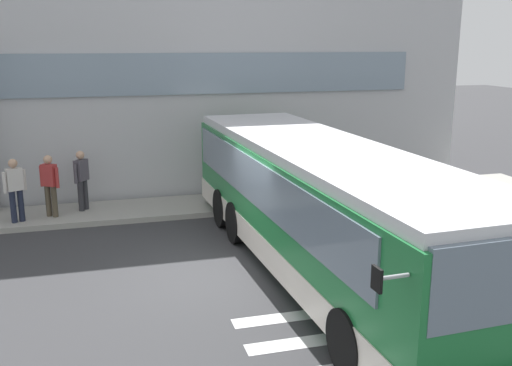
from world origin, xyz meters
TOP-DOWN VIEW (x-y plane):
  - ground_plane at (0.00, 0.00)m, footprint 80.00×90.00m
  - bay_paint_stripes at (2.00, -4.20)m, footprint 4.40×3.96m
  - terminal_building at (-0.68, 11.58)m, footprint 20.90×13.80m
  - boarding_curb at (0.00, 4.80)m, footprint 23.10×2.00m
  - bus_main_foreground at (2.11, -0.59)m, footprint 3.06×11.27m
  - passenger_near_column at (-4.39, 4.31)m, footprint 0.54×0.48m
  - passenger_by_doorway at (-3.55, 4.56)m, footprint 0.50×0.40m
  - passenger_at_curb_edge at (-2.75, 4.97)m, footprint 0.40×0.49m

SIDE VIEW (x-z plane):
  - ground_plane at x=0.00m, z-range -0.02..0.00m
  - bay_paint_stripes at x=2.00m, z-range 0.00..0.01m
  - boarding_curb at x=0.00m, z-range 0.00..0.15m
  - passenger_by_doorway at x=-3.55m, z-range 0.24..1.92m
  - passenger_at_curb_edge at x=-2.75m, z-range 0.24..1.92m
  - passenger_near_column at x=-4.39m, z-range 0.28..1.95m
  - bus_main_foreground at x=2.11m, z-range -0.02..2.68m
  - terminal_building at x=-0.68m, z-range -0.01..8.19m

